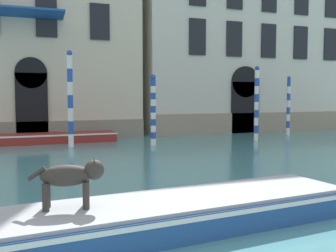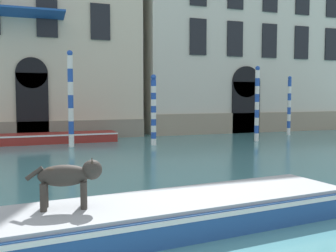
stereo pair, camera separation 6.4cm
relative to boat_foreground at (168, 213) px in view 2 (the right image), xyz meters
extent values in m
cube|color=gray|center=(-1.10, 15.45, 0.23)|extent=(10.52, 0.16, 1.02)
cube|color=black|center=(-1.94, 15.44, 1.50)|extent=(1.62, 0.14, 3.56)
cylinder|color=black|center=(-1.94, 15.44, 3.28)|extent=(1.62, 0.14, 1.62)
cube|color=black|center=(-1.10, 15.46, 6.14)|extent=(1.08, 0.10, 1.96)
cube|color=black|center=(1.70, 15.46, 6.14)|extent=(1.08, 0.10, 1.96)
cube|color=#1E4C99|center=(-2.29, 14.80, 6.24)|extent=(4.06, 1.40, 0.29)
cube|color=beige|center=(12.64, 18.50, 7.21)|extent=(15.79, 6.00, 14.98)
cube|color=gray|center=(12.64, 15.45, 0.35)|extent=(15.79, 0.16, 1.28)
cube|color=black|center=(10.96, 15.44, 1.34)|extent=(1.97, 0.14, 3.25)
cylinder|color=black|center=(10.96, 15.44, 2.97)|extent=(1.97, 0.14, 1.97)
cube|color=black|center=(7.59, 15.46, 5.62)|extent=(1.08, 0.10, 2.17)
cube|color=black|center=(10.12, 15.46, 5.62)|extent=(1.08, 0.10, 2.17)
cube|color=black|center=(12.64, 15.46, 5.62)|extent=(1.08, 0.10, 2.17)
cube|color=black|center=(15.17, 15.46, 5.62)|extent=(1.08, 0.10, 2.17)
cube|color=black|center=(17.70, 15.46, 5.62)|extent=(1.08, 0.10, 2.17)
cube|color=black|center=(17.70, 15.46, 8.53)|extent=(1.08, 0.10, 2.17)
cube|color=#234C8C|center=(0.00, 0.00, -0.05)|extent=(7.40, 2.39, 0.47)
cube|color=white|center=(0.00, 0.00, 0.13)|extent=(7.43, 2.42, 0.08)
cube|color=#9EA3A8|center=(0.00, 0.00, 0.22)|extent=(7.17, 2.23, 0.06)
cylinder|color=#332D28|center=(-1.46, 0.13, 0.47)|extent=(0.11, 0.11, 0.44)
cylinder|color=#332D28|center=(-1.49, -0.12, 0.47)|extent=(0.11, 0.11, 0.44)
cylinder|color=#332D28|center=(-2.07, 0.22, 0.47)|extent=(0.11, 0.11, 0.44)
cylinder|color=#332D28|center=(-2.11, -0.02, 0.47)|extent=(0.11, 0.11, 0.44)
ellipsoid|color=#332D28|center=(-1.78, 0.05, 0.79)|extent=(0.86, 0.47, 0.35)
ellipsoid|color=#382D23|center=(-1.90, 0.07, 0.88)|extent=(0.39, 0.29, 0.12)
sphere|color=#332D28|center=(-1.34, -0.01, 0.87)|extent=(0.33, 0.33, 0.33)
cone|color=#382D23|center=(-1.32, 0.07, 0.99)|extent=(0.10, 0.10, 0.13)
cone|color=#382D23|center=(-1.35, -0.10, 0.99)|extent=(0.10, 0.10, 0.13)
cylinder|color=#332D28|center=(-2.23, 0.12, 0.84)|extent=(0.30, 0.12, 0.23)
cube|color=maroon|center=(-1.06, 14.06, -0.04)|extent=(6.42, 1.54, 0.49)
cube|color=white|center=(-1.06, 14.06, 0.15)|extent=(6.45, 1.57, 0.08)
cube|color=#9EA3A8|center=(-1.06, 14.06, -0.06)|extent=(3.54, 1.12, 0.44)
cylinder|color=white|center=(-0.34, 12.07, 0.02)|extent=(0.25, 0.25, 0.60)
cylinder|color=#234CAD|center=(-0.34, 12.07, 0.61)|extent=(0.25, 0.25, 0.60)
cylinder|color=white|center=(-0.34, 12.07, 1.21)|extent=(0.25, 0.25, 0.60)
cylinder|color=#234CAD|center=(-0.34, 12.07, 1.81)|extent=(0.25, 0.25, 0.60)
cylinder|color=white|center=(-0.34, 12.07, 2.41)|extent=(0.25, 0.25, 0.60)
cylinder|color=#234CAD|center=(-0.34, 12.07, 3.01)|extent=(0.25, 0.25, 0.60)
cylinder|color=white|center=(-0.34, 12.07, 3.61)|extent=(0.25, 0.25, 0.60)
sphere|color=#234CAD|center=(-0.34, 12.07, 4.02)|extent=(0.26, 0.26, 0.26)
cylinder|color=white|center=(3.45, 11.45, -0.13)|extent=(0.25, 0.25, 0.31)
cylinder|color=#234CAD|center=(3.45, 11.45, 0.19)|extent=(0.25, 0.25, 0.31)
cylinder|color=white|center=(3.45, 11.45, 0.50)|extent=(0.25, 0.25, 0.31)
cylinder|color=#234CAD|center=(3.45, 11.45, 0.81)|extent=(0.25, 0.25, 0.31)
cylinder|color=white|center=(3.45, 11.45, 1.13)|extent=(0.25, 0.25, 0.31)
cylinder|color=#234CAD|center=(3.45, 11.45, 1.44)|extent=(0.25, 0.25, 0.31)
cylinder|color=white|center=(3.45, 11.45, 1.75)|extent=(0.25, 0.25, 0.31)
cylinder|color=#234CAD|center=(3.45, 11.45, 2.07)|extent=(0.25, 0.25, 0.31)
cylinder|color=white|center=(3.45, 11.45, 2.38)|extent=(0.25, 0.25, 0.31)
cylinder|color=#234CAD|center=(3.45, 11.45, 2.69)|extent=(0.25, 0.25, 0.31)
sphere|color=#234CAD|center=(3.45, 11.45, 2.96)|extent=(0.27, 0.27, 0.27)
cylinder|color=white|center=(9.04, 11.20, -0.08)|extent=(0.23, 0.23, 0.41)
cylinder|color=#234CAD|center=(9.04, 11.20, 0.33)|extent=(0.23, 0.23, 0.41)
cylinder|color=white|center=(9.04, 11.20, 0.74)|extent=(0.23, 0.23, 0.41)
cylinder|color=#234CAD|center=(9.04, 11.20, 1.15)|extent=(0.23, 0.23, 0.41)
cylinder|color=white|center=(9.04, 11.20, 1.56)|extent=(0.23, 0.23, 0.41)
cylinder|color=#234CAD|center=(9.04, 11.20, 1.97)|extent=(0.23, 0.23, 0.41)
cylinder|color=white|center=(9.04, 11.20, 2.38)|extent=(0.23, 0.23, 0.41)
cylinder|color=#234CAD|center=(9.04, 11.20, 2.79)|extent=(0.23, 0.23, 0.41)
cylinder|color=white|center=(9.04, 11.20, 3.20)|extent=(0.23, 0.23, 0.41)
sphere|color=#234CAD|center=(9.04, 11.20, 3.50)|extent=(0.24, 0.24, 0.24)
cylinder|color=white|center=(12.72, 13.39, -0.07)|extent=(0.21, 0.21, 0.42)
cylinder|color=#234CAD|center=(12.72, 13.39, 0.34)|extent=(0.21, 0.21, 0.42)
cylinder|color=white|center=(12.72, 13.39, 0.76)|extent=(0.21, 0.21, 0.42)
cylinder|color=#234CAD|center=(12.72, 13.39, 1.18)|extent=(0.21, 0.21, 0.42)
cylinder|color=white|center=(12.72, 13.39, 1.60)|extent=(0.21, 0.21, 0.42)
cylinder|color=#234CAD|center=(12.72, 13.39, 2.02)|extent=(0.21, 0.21, 0.42)
cylinder|color=white|center=(12.72, 13.39, 2.44)|extent=(0.21, 0.21, 0.42)
cylinder|color=#234CAD|center=(12.72, 13.39, 2.86)|extent=(0.21, 0.21, 0.42)
sphere|color=#234CAD|center=(12.72, 13.39, 3.16)|extent=(0.22, 0.22, 0.22)
camera|label=1|loc=(-2.42, -6.37, 2.07)|focal=42.00mm
camera|label=2|loc=(-2.36, -6.39, 2.07)|focal=42.00mm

